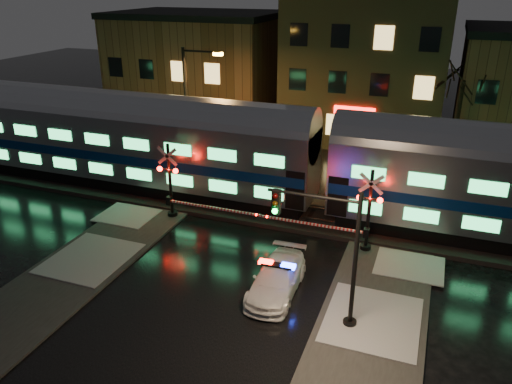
# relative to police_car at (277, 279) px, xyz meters

# --- Properties ---
(ground) EXTENTS (120.00, 120.00, 0.00)m
(ground) POSITION_rel_police_car_xyz_m (-2.43, 2.37, -0.64)
(ground) COLOR black
(ground) RESTS_ON ground
(ballast) EXTENTS (90.00, 4.20, 0.24)m
(ballast) POSITION_rel_police_car_xyz_m (-2.43, 7.37, -0.52)
(ballast) COLOR black
(ballast) RESTS_ON ground
(sidewalk_left) EXTENTS (4.00, 20.00, 0.12)m
(sidewalk_left) POSITION_rel_police_car_xyz_m (-8.93, -3.63, -0.58)
(sidewalk_left) COLOR #2D2D2D
(sidewalk_left) RESTS_ON ground
(sidewalk_right) EXTENTS (4.00, 20.00, 0.12)m
(sidewalk_right) POSITION_rel_police_car_xyz_m (4.07, -3.63, -0.58)
(sidewalk_right) COLOR #2D2D2D
(sidewalk_right) RESTS_ON ground
(building_left) EXTENTS (14.00, 10.00, 9.00)m
(building_left) POSITION_rel_police_car_xyz_m (-15.43, 24.37, 3.86)
(building_left) COLOR brown
(building_left) RESTS_ON ground
(building_mid) EXTENTS (12.00, 11.00, 11.50)m
(building_mid) POSITION_rel_police_car_xyz_m (-0.43, 24.87, 5.11)
(building_mid) COLOR brown
(building_mid) RESTS_ON ground
(train) EXTENTS (51.00, 3.12, 5.92)m
(train) POSITION_rel_police_car_xyz_m (0.12, 7.37, 2.74)
(train) COLOR black
(train) RESTS_ON ballast
(police_car) EXTENTS (1.94, 4.44, 1.42)m
(police_car) POSITION_rel_police_car_xyz_m (0.00, 0.00, 0.00)
(police_car) COLOR white
(police_car) RESTS_ON ground
(crossing_signal_right) EXTENTS (5.88, 0.66, 4.16)m
(crossing_signal_right) POSITION_rel_police_car_xyz_m (2.58, 4.68, 1.08)
(crossing_signal_right) COLOR black
(crossing_signal_right) RESTS_ON ground
(crossing_signal_left) EXTENTS (5.96, 0.66, 4.22)m
(crossing_signal_left) POSITION_rel_police_car_xyz_m (-7.25, 4.68, 1.11)
(crossing_signal_left) COLOR black
(crossing_signal_left) RESTS_ON ground
(traffic_light) EXTENTS (3.56, 0.67, 5.51)m
(traffic_light) POSITION_rel_police_car_xyz_m (2.43, -1.23, 2.29)
(traffic_light) COLOR black
(traffic_light) RESTS_ON ground
(streetlight) EXTENTS (2.75, 0.29, 8.23)m
(streetlight) POSITION_rel_police_car_xyz_m (-9.69, 11.37, 4.10)
(streetlight) COLOR black
(streetlight) RESTS_ON ground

